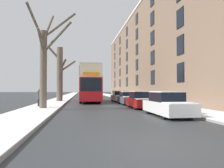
% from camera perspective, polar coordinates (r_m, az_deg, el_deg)
% --- Properties ---
extents(ground_plane, '(320.00, 320.00, 0.00)m').
position_cam_1_polar(ground_plane, '(6.51, 12.84, -15.24)').
color(ground_plane, '#303335').
extents(sidewalk_left, '(2.86, 130.00, 0.16)m').
position_cam_1_polar(sidewalk_left, '(59.01, -11.12, -2.95)').
color(sidewalk_left, gray).
rests_on(sidewalk_left, ground).
extents(sidewalk_right, '(2.86, 130.00, 0.16)m').
position_cam_1_polar(sidewalk_right, '(59.41, -0.75, -2.97)').
color(sidewalk_right, gray).
rests_on(sidewalk_right, ground).
extents(terrace_facade_right, '(9.10, 53.34, 15.70)m').
position_cam_1_polar(terrace_facade_right, '(41.14, 11.28, 7.29)').
color(terrace_facade_right, '#7A604C').
rests_on(terrace_facade_right, ground).
extents(bare_tree_left_0, '(3.45, 4.00, 7.98)m').
position_cam_1_polar(bare_tree_left_0, '(17.64, -17.20, 5.71)').
color(bare_tree_left_0, brown).
rests_on(bare_tree_left_0, ground).
extents(bare_tree_left_1, '(3.60, 2.41, 7.17)m').
position_cam_1_polar(bare_tree_left_1, '(28.45, -13.44, 2.76)').
color(bare_tree_left_1, brown).
rests_on(bare_tree_left_1, ground).
extents(double_decker_bus, '(2.48, 11.10, 4.43)m').
position_cam_1_polar(double_decker_bus, '(28.33, -6.00, 0.40)').
color(double_decker_bus, red).
rests_on(double_decker_bus, ground).
extents(parked_car_0, '(1.69, 4.52, 1.45)m').
position_cam_1_polar(parked_car_0, '(13.42, 14.18, -5.24)').
color(parked_car_0, silver).
rests_on(parked_car_0, ground).
extents(parked_car_1, '(1.88, 3.99, 1.43)m').
position_cam_1_polar(parked_car_1, '(18.58, 7.76, -4.27)').
color(parked_car_1, maroon).
rests_on(parked_car_1, ground).
extents(parked_car_2, '(1.90, 3.91, 1.41)m').
position_cam_1_polar(parked_car_2, '(23.36, 4.45, -3.73)').
color(parked_car_2, '#474C56').
rests_on(parked_car_2, ground).
extents(parked_car_3, '(1.79, 4.38, 1.45)m').
position_cam_1_polar(parked_car_3, '(29.07, 1.95, -3.29)').
color(parked_car_3, '#9EA3AD').
rests_on(parked_car_3, ground).
extents(oncoming_van, '(1.94, 5.13, 2.31)m').
position_cam_1_polar(oncoming_van, '(42.52, -7.05, -1.94)').
color(oncoming_van, '#9EA3AD').
rests_on(oncoming_van, ground).
extents(pedestrian_left_sidewalk, '(0.36, 0.36, 1.65)m').
position_cam_1_polar(pedestrian_left_sidewalk, '(19.50, -18.52, -3.36)').
color(pedestrian_left_sidewalk, black).
rests_on(pedestrian_left_sidewalk, ground).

